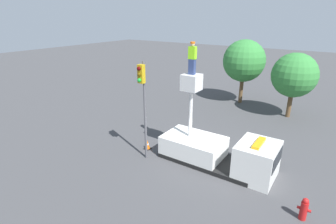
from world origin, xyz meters
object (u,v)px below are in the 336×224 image
(bucket_truck, at_px, (217,151))
(traffic_cone_rear, at_px, (147,145))
(fire_hydrant, at_px, (304,209))
(tree_left_bg, at_px, (294,75))
(traffic_light_pole, at_px, (143,93))
(tree_right_bg, at_px, (244,61))
(worker, at_px, (192,58))

(bucket_truck, height_order, traffic_cone_rear, bucket_truck)
(bucket_truck, height_order, fire_hydrant, bucket_truck)
(bucket_truck, distance_m, tree_left_bg, 10.96)
(traffic_cone_rear, bearing_deg, fire_hydrant, -7.59)
(tree_left_bg, bearing_deg, traffic_light_pole, -115.03)
(bucket_truck, distance_m, fire_hydrant, 5.24)
(traffic_cone_rear, relative_size, tree_right_bg, 0.10)
(bucket_truck, bearing_deg, tree_right_bg, 103.29)
(bucket_truck, xyz_separation_m, traffic_light_pole, (-3.83, -1.80, 3.26))
(bucket_truck, distance_m, traffic_light_pole, 5.34)
(traffic_light_pole, height_order, tree_right_bg, tree_right_bg)
(fire_hydrant, relative_size, tree_right_bg, 0.17)
(traffic_light_pole, relative_size, fire_hydrant, 5.56)
(traffic_light_pole, xyz_separation_m, traffic_cone_rear, (-0.65, 1.05, -3.82))
(bucket_truck, height_order, tree_left_bg, tree_left_bg)
(worker, height_order, tree_right_bg, worker)
(fire_hydrant, bearing_deg, bucket_truck, 157.68)
(worker, relative_size, tree_right_bg, 0.29)
(traffic_light_pole, xyz_separation_m, tree_right_bg, (0.98, 13.83, -0.03))
(tree_left_bg, bearing_deg, fire_hydrant, -76.66)
(fire_hydrant, bearing_deg, tree_right_bg, 118.72)
(worker, bearing_deg, tree_left_bg, 70.60)
(fire_hydrant, xyz_separation_m, tree_right_bg, (-7.68, 14.02, 3.57))
(worker, relative_size, traffic_light_pole, 0.30)
(worker, bearing_deg, tree_right_bg, 95.01)
(fire_hydrant, height_order, tree_left_bg, tree_left_bg)
(bucket_truck, relative_size, tree_right_bg, 1.08)
(traffic_cone_rear, xyz_separation_m, tree_right_bg, (1.63, 12.78, 3.79))
(traffic_cone_rear, distance_m, tree_right_bg, 13.43)
(tree_left_bg, bearing_deg, traffic_cone_rear, -119.61)
(bucket_truck, distance_m, worker, 5.40)
(bucket_truck, relative_size, traffic_light_pole, 1.12)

